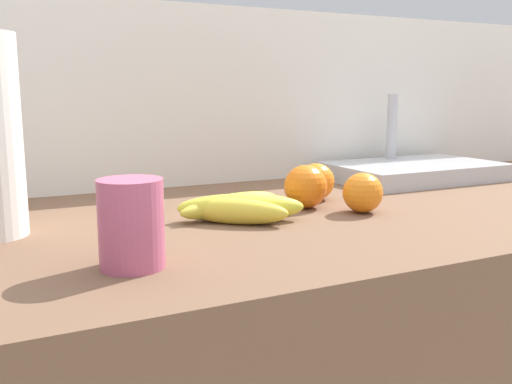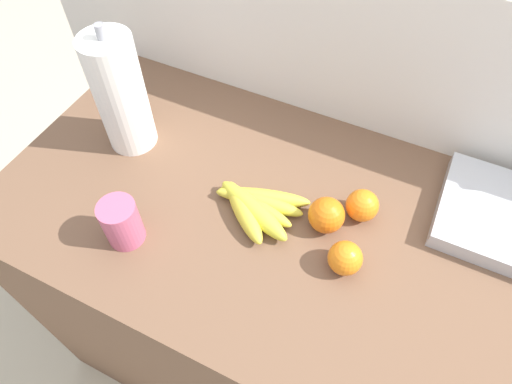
{
  "view_description": "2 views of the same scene",
  "coord_description": "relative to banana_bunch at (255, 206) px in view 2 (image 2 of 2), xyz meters",
  "views": [
    {
      "loc": [
        -0.66,
        -0.8,
        1.12
      ],
      "look_at": [
        -0.26,
        0.0,
        0.96
      ],
      "focal_mm": 39.96,
      "sensor_mm": 36.0,
      "label": 1
    },
    {
      "loc": [
        -0.07,
        -0.49,
        1.7
      ],
      "look_at": [
        -0.29,
        -0.03,
        1.02
      ],
      "focal_mm": 31.16,
      "sensor_mm": 36.0,
      "label": 2
    }
  ],
  "objects": [
    {
      "name": "ground_plane",
      "position": [
        0.3,
        0.01,
        -0.94
      ],
      "size": [
        6.0,
        6.0,
        0.0
      ],
      "primitive_type": "plane",
      "color": "beige"
    },
    {
      "name": "counter",
      "position": [
        0.3,
        0.01,
        -0.48
      ],
      "size": [
        1.74,
        0.66,
        0.92
      ],
      "primitive_type": "cube",
      "color": "brown",
      "rests_on": "ground"
    },
    {
      "name": "wall_back",
      "position": [
        0.3,
        0.37,
        -0.29
      ],
      "size": [
        2.14,
        0.06,
        1.3
      ],
      "primitive_type": "cube",
      "color": "silver",
      "rests_on": "ground"
    },
    {
      "name": "banana_bunch",
      "position": [
        0.0,
        0.0,
        0.0
      ],
      "size": [
        0.2,
        0.17,
        0.04
      ],
      "color": "gold",
      "rests_on": "counter"
    },
    {
      "name": "orange_back_left",
      "position": [
        0.21,
        -0.04,
        0.01
      ],
      "size": [
        0.07,
        0.07,
        0.07
      ],
      "primitive_type": "sphere",
      "color": "orange",
      "rests_on": "counter"
    },
    {
      "name": "orange_center",
      "position": [
        0.2,
        0.09,
        0.01
      ],
      "size": [
        0.07,
        0.07,
        0.07
      ],
      "primitive_type": "sphere",
      "color": "orange",
      "rests_on": "counter"
    },
    {
      "name": "orange_far_right",
      "position": [
        0.15,
        0.03,
        0.02
      ],
      "size": [
        0.07,
        0.07,
        0.07
      ],
      "primitive_type": "sphere",
      "color": "orange",
      "rests_on": "counter"
    },
    {
      "name": "paper_towel_roll",
      "position": [
        -0.35,
        0.06,
        0.12
      ],
      "size": [
        0.11,
        0.11,
        0.31
      ],
      "color": "white",
      "rests_on": "counter"
    },
    {
      "name": "mug",
      "position": [
        -0.21,
        -0.17,
        0.03
      ],
      "size": [
        0.07,
        0.07,
        0.1
      ],
      "primitive_type": "cylinder",
      "color": "#BF5677",
      "rests_on": "counter"
    }
  ]
}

